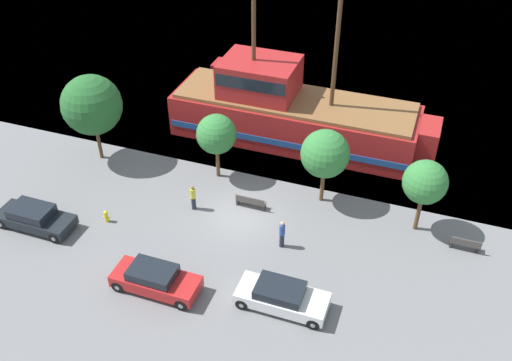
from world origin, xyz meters
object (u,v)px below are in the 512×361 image
parked_car_curb_mid (34,217)px  pedestrian_walking_near (193,197)px  fire_hydrant (106,216)px  moored_boat_dockside (242,68)px  pirate_ship (291,113)px  pedestrian_walking_far (282,234)px  bench_promenade_east (466,244)px  bench_promenade_west (251,202)px  parked_car_curb_front (155,279)px  parked_car_curb_rear (282,297)px

parked_car_curb_mid → pedestrian_walking_near: pedestrian_walking_near is taller
fire_hydrant → moored_boat_dockside: bearing=88.1°
pirate_ship → moored_boat_dockside: 10.71m
pedestrian_walking_near → pedestrian_walking_far: size_ratio=0.97×
bench_promenade_east → pedestrian_walking_far: 10.06m
bench_promenade_east → pedestrian_walking_near: size_ratio=0.94×
parked_car_curb_mid → pedestrian_walking_near: size_ratio=2.67×
pedestrian_walking_near → bench_promenade_west: bearing=21.3°
moored_boat_dockside → bench_promenade_west: bearing=-67.6°
parked_car_curb_front → pedestrian_walking_near: 6.56m
pirate_ship → pedestrian_walking_far: pirate_ship is taller
parked_car_curb_rear → fire_hydrant: bearing=167.0°
parked_car_curb_front → pedestrian_walking_near: (-0.87, 6.50, 0.15)m
parked_car_curb_rear → parked_car_curb_mid: bearing=176.5°
parked_car_curb_mid → bench_promenade_west: parked_car_curb_mid is taller
pirate_ship → parked_car_curb_front: size_ratio=4.03×
bench_promenade_west → moored_boat_dockside: bearing=112.4°
bench_promenade_east → bench_promenade_west: same height
parked_car_curb_front → bench_promenade_east: parked_car_curb_front is taller
parked_car_curb_front → fire_hydrant: (-5.17, 3.74, -0.30)m
pirate_ship → pedestrian_walking_near: size_ratio=10.64×
parked_car_curb_front → bench_promenade_west: parked_car_curb_front is taller
parked_car_curb_rear → bench_promenade_west: (-4.04, 6.66, -0.24)m
bench_promenade_east → fire_hydrant: bearing=-167.2°
parked_car_curb_rear → pedestrian_walking_near: 9.02m
pirate_ship → parked_car_curb_mid: size_ratio=3.99×
moored_boat_dockside → pedestrian_walking_far: size_ratio=2.95×
pedestrian_walking_far → fire_hydrant: bearing=-172.0°
moored_boat_dockside → parked_car_curb_rear: 25.49m
parked_car_curb_rear → bench_promenade_west: size_ratio=2.50×
parked_car_curb_rear → parked_car_curb_front: bearing=-170.3°
parked_car_curb_front → pirate_ship: bearing=82.0°
parked_car_curb_front → parked_car_curb_mid: parked_car_curb_front is taller
pirate_ship → fire_hydrant: bearing=-121.3°
pirate_ship → fire_hydrant: (-7.42, -12.22, -1.63)m
fire_hydrant → parked_car_curb_front: bearing=-35.9°
moored_boat_dockside → pedestrian_walking_near: size_ratio=3.05×
pedestrian_walking_far → moored_boat_dockside: bearing=116.7°
parked_car_curb_mid → fire_hydrant: bearing=25.9°
pirate_ship → fire_hydrant: size_ratio=23.70×
parked_car_curb_front → fire_hydrant: parked_car_curb_front is taller
pirate_ship → moored_boat_dockside: size_ratio=3.49×
fire_hydrant → bench_promenade_east: size_ratio=0.48×
fire_hydrant → bench_promenade_east: 20.30m
moored_boat_dockside → parked_car_curb_mid: bearing=-101.0°
pirate_ship → parked_car_curb_front: bearing=-98.0°
pirate_ship → pedestrian_walking_near: pirate_ship is taller
fire_hydrant → bench_promenade_west: 8.47m
pedestrian_walking_far → parked_car_curb_rear: bearing=-72.7°
parked_car_curb_front → parked_car_curb_rear: (6.33, 1.08, -0.03)m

